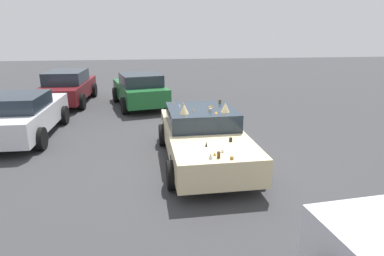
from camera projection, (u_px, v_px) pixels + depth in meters
ground_plane at (204, 161)px, 8.39m from camera, size 60.00×60.00×0.00m
art_car_decorated at (203, 136)px, 8.27m from camera, size 4.46×2.16×1.54m
parked_sedan_far_right at (68, 87)px, 14.77m from camera, size 4.51×2.07×1.48m
parked_sedan_far_left at (140, 90)px, 14.14m from camera, size 4.20×2.62×1.45m
parked_sedan_near_right at (22, 115)px, 10.07m from camera, size 4.30×1.99×1.40m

